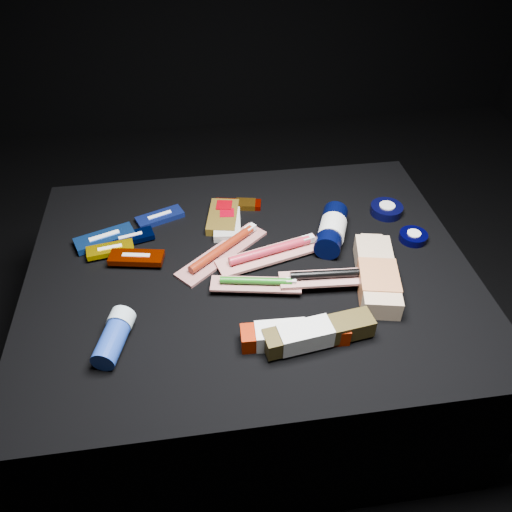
{
  "coord_description": "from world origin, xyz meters",
  "views": [
    {
      "loc": [
        -0.1,
        -0.81,
        1.15
      ],
      "look_at": [
        0.01,
        0.01,
        0.42
      ],
      "focal_mm": 35.0,
      "sensor_mm": 36.0,
      "label": 1
    }
  ],
  "objects": [
    {
      "name": "toothbrush_pack_2",
      "position": [
        0.01,
        -0.08,
        0.42
      ],
      "size": [
        0.19,
        0.08,
        0.02
      ],
      "rotation": [
        0.0,
        0.0,
        -0.18
      ],
      "color": "#B8B2AB",
      "rests_on": "cloth_table"
    },
    {
      "name": "cream_tin_upper",
      "position": [
        0.37,
        0.15,
        0.41
      ],
      "size": [
        0.08,
        0.08,
        0.02
      ],
      "rotation": [
        0.0,
        0.0,
        -0.43
      ],
      "color": "black",
      "rests_on": "cloth_table"
    },
    {
      "name": "toothbrush_pack_0",
      "position": [
        -0.05,
        0.05,
        0.41
      ],
      "size": [
        0.22,
        0.2,
        0.03
      ],
      "rotation": [
        0.0,
        0.0,
        0.71
      ],
      "color": "#A89F9C",
      "rests_on": "cloth_table"
    },
    {
      "name": "cloth_table",
      "position": [
        0.0,
        0.0,
        0.2
      ],
      "size": [
        0.98,
        0.78,
        0.4
      ],
      "primitive_type": "cube",
      "color": "black",
      "rests_on": "ground"
    },
    {
      "name": "toothbrush_pack_3",
      "position": [
        0.16,
        -0.09,
        0.43
      ],
      "size": [
        0.21,
        0.06,
        0.02
      ],
      "rotation": [
        0.0,
        0.0,
        -0.06
      ],
      "color": "silver",
      "rests_on": "cloth_table"
    },
    {
      "name": "cream_tin_lower",
      "position": [
        0.39,
        0.04,
        0.41
      ],
      "size": [
        0.07,
        0.07,
        0.02
      ],
      "rotation": [
        0.0,
        0.0,
        -0.18
      ],
      "color": "black",
      "rests_on": "cloth_table"
    },
    {
      "name": "luna_bar_3",
      "position": [
        -0.31,
        0.09,
        0.41
      ],
      "size": [
        0.11,
        0.06,
        0.01
      ],
      "rotation": [
        0.0,
        0.0,
        0.17
      ],
      "color": "#E0B400",
      "rests_on": "cloth_table"
    },
    {
      "name": "toothbrush_pack_1",
      "position": [
        0.05,
        0.02,
        0.42
      ],
      "size": [
        0.25,
        0.12,
        0.03
      ],
      "rotation": [
        0.0,
        0.0,
        0.26
      ],
      "color": "silver",
      "rests_on": "cloth_table"
    },
    {
      "name": "bodywash_bottle",
      "position": [
        0.26,
        -0.09,
        0.42
      ],
      "size": [
        0.12,
        0.24,
        0.05
      ],
      "rotation": [
        0.0,
        0.0,
        -0.21
      ],
      "color": "tan",
      "rests_on": "cloth_table"
    },
    {
      "name": "ground",
      "position": [
        0.0,
        0.0,
        0.0
      ],
      "size": [
        3.0,
        3.0,
        0.0
      ],
      "primitive_type": "plane",
      "color": "black",
      "rests_on": "ground"
    },
    {
      "name": "luna_bar_1",
      "position": [
        -0.33,
        0.13,
        0.41
      ],
      "size": [
        0.15,
        0.1,
        0.02
      ],
      "rotation": [
        0.0,
        0.0,
        0.36
      ],
      "color": "#164499",
      "rests_on": "cloth_table"
    },
    {
      "name": "power_bar",
      "position": [
        0.01,
        0.23,
        0.41
      ],
      "size": [
        0.12,
        0.06,
        0.01
      ],
      "rotation": [
        0.0,
        0.0,
        -0.19
      ],
      "color": "#7E0900",
      "rests_on": "cloth_table"
    },
    {
      "name": "toothpaste_carton_green",
      "position": [
        0.09,
        -0.23,
        0.43
      ],
      "size": [
        0.22,
        0.08,
        0.04
      ],
      "rotation": [
        0.0,
        0.0,
        0.14
      ],
      "color": "#3A2F11",
      "rests_on": "cloth_table"
    },
    {
      "name": "lotion_bottle",
      "position": [
        0.2,
        0.07,
        0.43
      ],
      "size": [
        0.11,
        0.19,
        0.06
      ],
      "rotation": [
        0.0,
        0.0,
        -0.39
      ],
      "color": "black",
      "rests_on": "cloth_table"
    },
    {
      "name": "luna_bar_0",
      "position": [
        -0.2,
        0.2,
        0.41
      ],
      "size": [
        0.12,
        0.08,
        0.02
      ],
      "rotation": [
        0.0,
        0.0,
        0.38
      ],
      "color": "#1A2E97",
      "rests_on": "cloth_table"
    },
    {
      "name": "clif_bar_0",
      "position": [
        -0.04,
        0.18,
        0.41
      ],
      "size": [
        0.09,
        0.14,
        0.02
      ],
      "rotation": [
        0.0,
        0.0,
        -0.19
      ],
      "color": "#4B3910",
      "rests_on": "cloth_table"
    },
    {
      "name": "deodorant_stick",
      "position": [
        -0.28,
        -0.18,
        0.42
      ],
      "size": [
        0.08,
        0.13,
        0.05
      ],
      "rotation": [
        0.0,
        0.0,
        -0.28
      ],
      "color": "navy",
      "rests_on": "cloth_table"
    },
    {
      "name": "luna_bar_4",
      "position": [
        -0.25,
        0.05,
        0.42
      ],
      "size": [
        0.13,
        0.07,
        0.02
      ],
      "rotation": [
        0.0,
        0.0,
        -0.19
      ],
      "color": "#7B1600",
      "rests_on": "cloth_table"
    },
    {
      "name": "clif_bar_1",
      "position": [
        -0.04,
        0.15,
        0.41
      ],
      "size": [
        0.07,
        0.12,
        0.02
      ],
      "rotation": [
        0.0,
        0.0,
        -0.09
      ],
      "color": "#B6B5AE",
      "rests_on": "cloth_table"
    },
    {
      "name": "luna_bar_2",
      "position": [
        -0.27,
        0.13,
        0.41
      ],
      "size": [
        0.11,
        0.07,
        0.01
      ],
      "rotation": [
        0.0,
        0.0,
        0.25
      ],
      "color": "black",
      "rests_on": "cloth_table"
    },
    {
      "name": "toothpaste_carton_red",
      "position": [
        0.05,
        -0.22,
        0.42
      ],
      "size": [
        0.21,
        0.05,
        0.04
      ],
      "rotation": [
        0.0,
        0.0,
        -0.04
      ],
      "color": "#8B1700",
      "rests_on": "cloth_table"
    }
  ]
}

